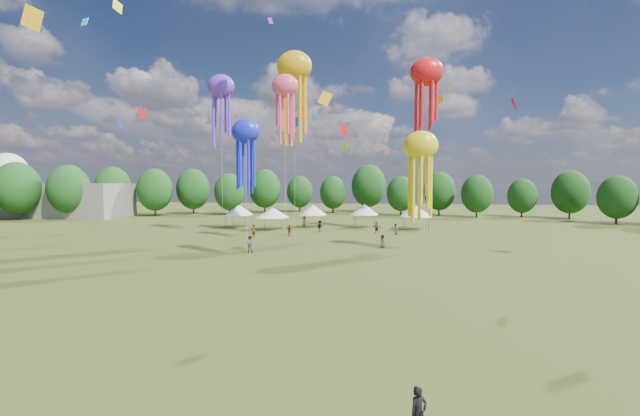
# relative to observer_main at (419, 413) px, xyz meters

# --- Properties ---
(ground) EXTENTS (300.00, 300.00, 0.00)m
(ground) POSITION_rel_observer_main_xyz_m (-8.25, 0.68, -0.79)
(ground) COLOR #384416
(ground) RESTS_ON ground
(observer_main) EXTENTS (0.69, 0.62, 1.58)m
(observer_main) POSITION_rel_observer_main_xyz_m (0.00, 0.00, 0.00)
(observer_main) COLOR black
(observer_main) RESTS_ON ground
(spectator_near) EXTENTS (0.97, 0.79, 1.89)m
(spectator_near) POSITION_rel_observer_main_xyz_m (-15.36, 30.73, 0.16)
(spectator_near) COLOR gray
(spectator_near) RESTS_ON ground
(spectators_far) EXTENTS (21.45, 23.98, 1.90)m
(spectators_far) POSITION_rel_observer_main_xyz_m (-7.49, 49.71, 0.11)
(spectators_far) COLOR gray
(spectators_far) RESTS_ON ground
(festival_tents) EXTENTS (36.93, 10.85, 4.24)m
(festival_tents) POSITION_rel_observer_main_xyz_m (-10.96, 57.09, 2.30)
(festival_tents) COLOR #47474C
(festival_tents) RESTS_ON ground
(show_kites) EXTENTS (35.72, 28.17, 27.53)m
(show_kites) POSITION_rel_observer_main_xyz_m (-7.22, 44.50, 18.85)
(show_kites) COLOR #FF4B7B
(show_kites) RESTS_ON ground
(small_kites) EXTENTS (76.86, 60.78, 45.45)m
(small_kites) POSITION_rel_observer_main_xyz_m (-10.14, 42.35, 27.51)
(small_kites) COLOR #FF4B7B
(small_kites) RESTS_ON ground
(treeline) EXTENTS (201.57, 95.24, 13.43)m
(treeline) POSITION_rel_observer_main_xyz_m (-12.12, 63.19, 5.76)
(treeline) COLOR #38281C
(treeline) RESTS_ON ground
(hangar) EXTENTS (40.00, 12.00, 8.00)m
(hangar) POSITION_rel_observer_main_xyz_m (-80.25, 72.68, 3.21)
(hangar) COLOR gray
(hangar) RESTS_ON ground
(radome) EXTENTS (9.00, 9.00, 16.00)m
(radome) POSITION_rel_observer_main_xyz_m (-96.25, 78.68, 9.20)
(radome) COLOR white
(radome) RESTS_ON ground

